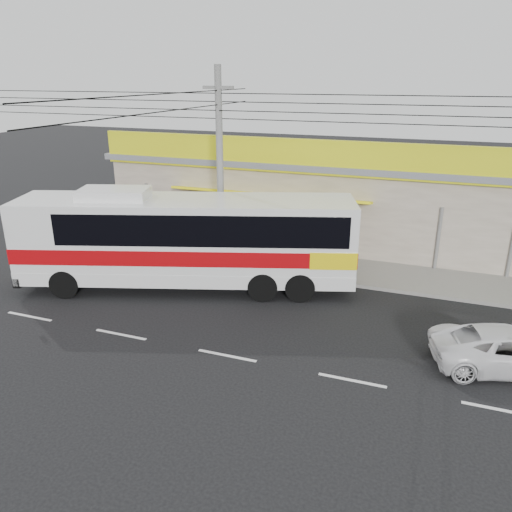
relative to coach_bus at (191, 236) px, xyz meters
The scene contains 9 objects.
ground 4.70m from the coach_bus, 31.00° to the right, with size 120.00×120.00×0.00m, color black.
sidewalk 5.68m from the coach_bus, 47.61° to the left, with size 30.00×3.20×0.15m, color gray.
lane_markings 6.24m from the coach_bus, 52.59° to the right, with size 50.00×0.12×0.01m, color silver, non-canonical shape.
storefront_building 10.06m from the coach_bus, 69.43° to the left, with size 22.60×9.20×5.70m.
coach_bus is the anchor object (origin of this frame).
motorbike_red 7.71m from the coach_bus, 155.46° to the left, with size 0.62×1.76×0.93m, color maroon.
motorbike_dark 6.17m from the coach_bus, 139.27° to the left, with size 0.47×1.66×1.00m, color black.
white_car 12.20m from the coach_bus, 11.01° to the right, with size 2.13×4.62×1.28m, color white.
utility_pole 5.50m from the coach_bus, 78.49° to the left, with size 34.00×14.00×8.88m.
Camera 1 is at (5.67, -15.23, 8.44)m, focal length 35.00 mm.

